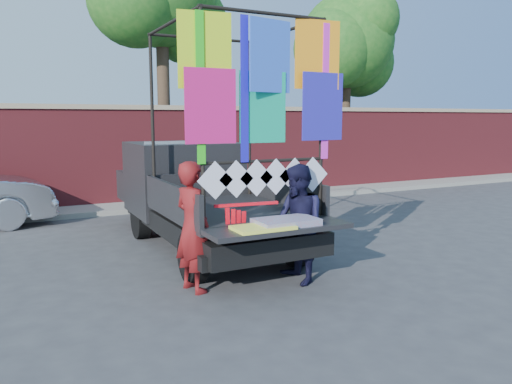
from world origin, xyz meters
name	(u,v)px	position (x,y,z in m)	size (l,w,h in m)	color
ground	(267,277)	(0.00, 0.00, 0.00)	(90.00, 90.00, 0.00)	#38383A
brick_wall	(142,154)	(0.00, 7.00, 1.33)	(30.00, 0.45, 2.61)	maroon
curb	(150,206)	(0.00, 6.30, 0.06)	(30.00, 1.20, 0.12)	gray
tree_right	(349,45)	(7.52, 8.12, 4.75)	(4.20, 3.30, 6.62)	#38281C
pickup_truck	(194,192)	(-0.17, 2.54, 0.91)	(2.29, 5.74, 3.62)	black
woman	(193,227)	(-1.13, -0.04, 0.86)	(0.63, 0.41, 1.73)	maroon
man	(298,224)	(0.28, -0.39, 0.83)	(0.80, 0.63, 1.66)	black
streamer_bundle	(240,218)	(-0.52, -0.23, 0.95)	(0.89, 0.16, 0.62)	#FD0D1C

